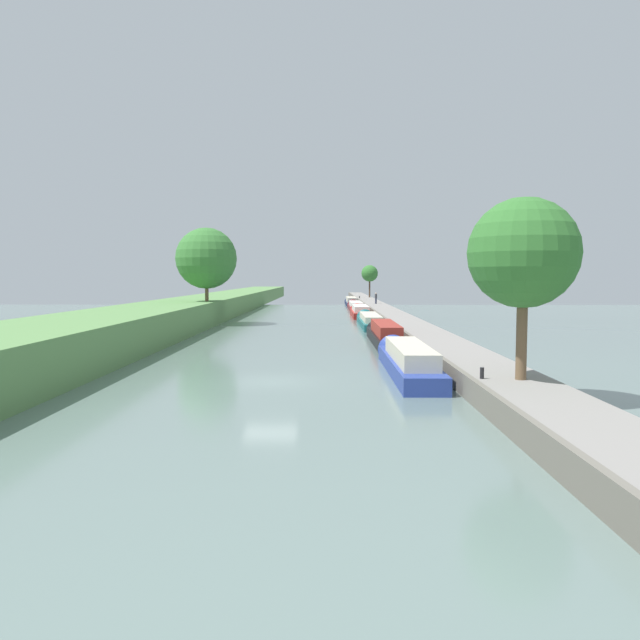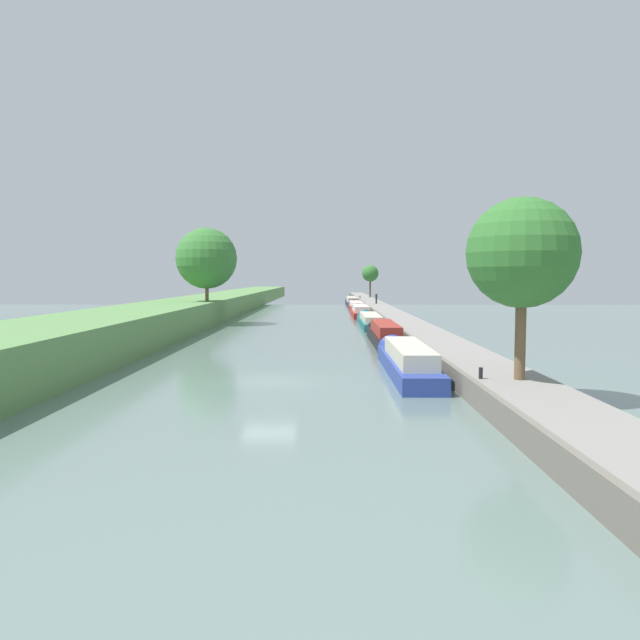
% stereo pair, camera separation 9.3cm
% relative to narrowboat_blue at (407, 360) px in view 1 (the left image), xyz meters
% --- Properties ---
extents(ground_plane, '(160.00, 160.00, 0.00)m').
position_rel_narrowboat_blue_xyz_m(ground_plane, '(-6.81, -2.90, -0.65)').
color(ground_plane, slate).
extents(left_grassy_bank, '(7.69, 260.00, 2.43)m').
position_rel_narrowboat_blue_xyz_m(left_grassy_bank, '(-19.16, -2.90, 0.57)').
color(left_grassy_bank, '#5B894C').
rests_on(left_grassy_bank, ground_plane).
extents(right_towpath, '(3.12, 260.00, 0.93)m').
position_rel_narrowboat_blue_xyz_m(right_towpath, '(3.25, -2.90, -0.19)').
color(right_towpath, gray).
rests_on(right_towpath, ground_plane).
extents(stone_quay, '(0.25, 260.00, 0.98)m').
position_rel_narrowboat_blue_xyz_m(stone_quay, '(1.57, -2.90, -0.16)').
color(stone_quay, '#6B665B').
rests_on(stone_quay, ground_plane).
extents(narrowboat_blue, '(1.99, 13.25, 2.13)m').
position_rel_narrowboat_blue_xyz_m(narrowboat_blue, '(0.00, 0.00, 0.00)').
color(narrowboat_blue, '#283D93').
rests_on(narrowboat_blue, ground_plane).
extents(narrowboat_black, '(1.86, 13.70, 2.11)m').
position_rel_narrowboat_blue_xyz_m(narrowboat_black, '(0.15, 14.13, 0.01)').
color(narrowboat_black, black).
rests_on(narrowboat_black, ground_plane).
extents(narrowboat_teal, '(1.99, 15.29, 1.90)m').
position_rel_narrowboat_blue_xyz_m(narrowboat_teal, '(0.19, 30.51, -0.14)').
color(narrowboat_teal, '#195B60').
rests_on(narrowboat_teal, ground_plane).
extents(narrowboat_red, '(2.12, 13.07, 2.08)m').
position_rel_narrowboat_blue_xyz_m(narrowboat_red, '(-0.00, 45.30, -0.07)').
color(narrowboat_red, maroon).
rests_on(narrowboat_red, ground_plane).
extents(narrowboat_maroon, '(2.05, 16.28, 1.94)m').
position_rel_narrowboat_blue_xyz_m(narrowboat_maroon, '(0.17, 60.48, -0.14)').
color(narrowboat_maroon, maroon).
rests_on(narrowboat_maroon, ground_plane).
extents(narrowboat_navy, '(1.94, 14.97, 2.06)m').
position_rel_narrowboat_blue_xyz_m(narrowboat_navy, '(0.14, 76.54, -0.08)').
color(narrowboat_navy, '#141E42').
rests_on(narrowboat_navy, ground_plane).
extents(tree_rightbank_near, '(4.29, 4.29, 7.09)m').
position_rel_narrowboat_blue_xyz_m(tree_rightbank_near, '(3.46, -7.63, 5.20)').
color(tree_rightbank_near, brown).
rests_on(tree_rightbank_near, right_towpath).
extents(tree_rightbank_midnear, '(3.25, 3.25, 6.33)m').
position_rel_narrowboat_blue_xyz_m(tree_rightbank_midnear, '(4.27, 88.99, 4.95)').
color(tree_rightbank_midnear, '#4C3828').
rests_on(tree_rightbank_midnear, right_towpath).
extents(tree_leftbank_downstream, '(6.25, 6.25, 7.53)m').
position_rel_narrowboat_blue_xyz_m(tree_leftbank_downstream, '(-16.49, 31.21, 6.19)').
color(tree_leftbank_downstream, brown).
rests_on(tree_leftbank_downstream, left_grassy_bank).
extents(person_walking, '(0.34, 0.34, 1.66)m').
position_rel_narrowboat_blue_xyz_m(person_walking, '(3.21, 60.12, 1.15)').
color(person_walking, '#282D42').
rests_on(person_walking, right_towpath).
extents(mooring_bollard_near, '(0.16, 0.16, 0.45)m').
position_rel_narrowboat_blue_xyz_m(mooring_bollard_near, '(1.99, -7.46, 0.50)').
color(mooring_bollard_near, black).
rests_on(mooring_bollard_near, right_towpath).
extents(mooring_bollard_far, '(0.16, 0.16, 0.45)m').
position_rel_narrowboat_blue_xyz_m(mooring_bollard_far, '(1.99, 83.34, 0.50)').
color(mooring_bollard_far, black).
rests_on(mooring_bollard_far, right_towpath).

